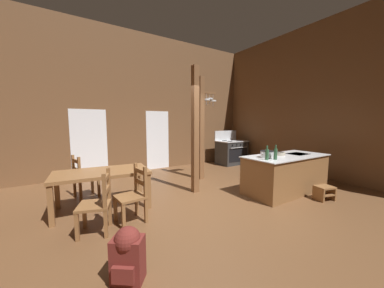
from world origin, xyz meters
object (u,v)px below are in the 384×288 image
(dining_table, at_px, (102,176))
(ladderback_chair_by_post, at_px, (133,195))
(kitchen_island, at_px, (285,174))
(stockpot_on_counter, at_px, (267,154))
(step_stool, at_px, (324,192))
(mixing_bowl_on_counter, at_px, (280,154))
(ladderback_chair_near_window, at_px, (84,177))
(stove_range, at_px, (231,152))
(bottle_short_on_counter, at_px, (275,154))
(backpack, at_px, (128,253))
(bottle_tall_on_counter, at_px, (267,154))
(ladderback_chair_at_table_end, at_px, (98,204))

(dining_table, height_order, ladderback_chair_by_post, ladderback_chair_by_post)
(kitchen_island, distance_m, stockpot_on_counter, 0.84)
(step_stool, distance_m, ladderback_chair_by_post, 3.97)
(mixing_bowl_on_counter, bearing_deg, step_stool, -68.02)
(kitchen_island, height_order, ladderback_chair_near_window, ladderback_chair_near_window)
(stove_range, height_order, ladderback_chair_by_post, stove_range)
(kitchen_island, xyz_separation_m, bottle_short_on_counter, (-0.70, -0.20, 0.57))
(backpack, xyz_separation_m, bottle_tall_on_counter, (3.09, 0.69, 0.69))
(backpack, xyz_separation_m, mixing_bowl_on_counter, (3.85, 0.91, 0.61))
(kitchen_island, bearing_deg, ladderback_chair_near_window, 152.21)
(backpack, height_order, mixing_bowl_on_counter, mixing_bowl_on_counter)
(step_stool, xyz_separation_m, backpack, (-4.20, -0.04, 0.14))
(stove_range, distance_m, mixing_bowl_on_counter, 3.36)
(ladderback_chair_near_window, relative_size, ladderback_chair_at_table_end, 1.00)
(backpack, bearing_deg, ladderback_chair_by_post, 71.08)
(stove_range, xyz_separation_m, bottle_short_on_counter, (-1.91, -3.35, 0.53))
(stove_range, height_order, ladderback_chair_near_window, stove_range)
(ladderback_chair_at_table_end, xyz_separation_m, stockpot_on_counter, (3.42, -0.37, 0.51))
(step_stool, xyz_separation_m, mixing_bowl_on_counter, (-0.35, 0.86, 0.75))
(stockpot_on_counter, height_order, bottle_short_on_counter, bottle_short_on_counter)
(backpack, xyz_separation_m, stockpot_on_counter, (3.31, 0.85, 0.65))
(ladderback_chair_by_post, height_order, backpack, ladderback_chair_by_post)
(ladderback_chair_at_table_end, relative_size, bottle_tall_on_counter, 3.13)
(ladderback_chair_at_table_end, bearing_deg, dining_table, 76.75)
(mixing_bowl_on_counter, height_order, bottle_tall_on_counter, bottle_tall_on_counter)
(mixing_bowl_on_counter, xyz_separation_m, bottle_tall_on_counter, (-0.76, -0.21, 0.08))
(stove_range, relative_size, ladderback_chair_near_window, 1.39)
(kitchen_island, bearing_deg, step_stool, -72.87)
(ladderback_chair_near_window, bearing_deg, stove_range, 10.41)
(stove_range, xyz_separation_m, dining_table, (-5.07, -1.84, 0.17))
(ladderback_chair_near_window, height_order, backpack, ladderback_chair_near_window)
(ladderback_chair_by_post, bearing_deg, bottle_short_on_counter, -13.78)
(backpack, height_order, bottle_tall_on_counter, bottle_tall_on_counter)
(stove_range, bearing_deg, stockpot_on_counter, -120.93)
(ladderback_chair_at_table_end, bearing_deg, backpack, -84.72)
(ladderback_chair_near_window, distance_m, backpack, 2.99)
(stove_range, xyz_separation_m, ladderback_chair_near_window, (-5.33, -0.98, -0.03))
(bottle_short_on_counter, bearing_deg, ladderback_chair_by_post, 166.22)
(stockpot_on_counter, bearing_deg, stove_range, 59.07)
(ladderback_chair_by_post, bearing_deg, stove_range, 29.41)
(ladderback_chair_near_window, bearing_deg, ladderback_chair_by_post, -70.27)
(ladderback_chair_near_window, relative_size, stockpot_on_counter, 2.64)
(ladderback_chair_by_post, bearing_deg, ladderback_chair_at_table_end, -172.03)
(dining_table, relative_size, bottle_short_on_counter, 5.66)
(ladderback_chair_near_window, distance_m, stockpot_on_counter, 4.10)
(stove_range, height_order, step_stool, stove_range)
(ladderback_chair_by_post, bearing_deg, mixing_bowl_on_counter, -6.66)
(kitchen_island, height_order, dining_table, kitchen_island)
(bottle_tall_on_counter, bearing_deg, backpack, -167.38)
(ladderback_chair_near_window, relative_size, bottle_short_on_counter, 3.03)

